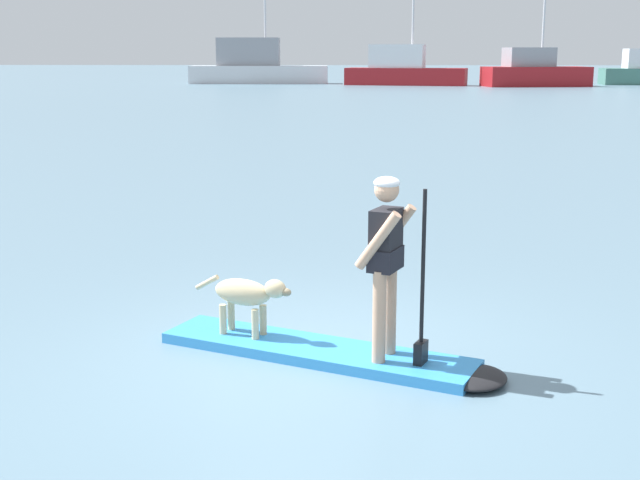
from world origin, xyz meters
TOP-DOWN VIEW (x-y plane):
  - ground_plane at (0.00, 0.00)m, footprint 400.00×400.00m
  - paddleboard at (0.21, -0.09)m, footprint 3.32×1.93m
  - person_paddler at (0.64, -0.28)m, footprint 0.68×0.60m
  - dog at (-0.68, 0.30)m, footprint 1.01×0.50m
  - moored_boat_center at (-8.87, 73.23)m, footprint 12.97×3.32m
  - moored_boat_far_starboard at (4.80, 69.43)m, footprint 11.04×5.10m
  - moored_boat_outer at (15.91, 67.08)m, footprint 9.29×4.90m

SIDE VIEW (x-z plane):
  - ground_plane at x=0.00m, z-range 0.00..0.00m
  - paddleboard at x=0.21m, z-range 0.00..0.10m
  - dog at x=-0.68m, z-range 0.21..0.80m
  - person_paddler at x=0.64m, z-range 0.23..1.89m
  - moored_boat_outer at x=15.91m, z-range -4.50..7.04m
  - moored_boat_far_starboard at x=4.80m, z-range -2.98..5.65m
  - moored_boat_center at x=-8.87m, z-range -2.96..6.09m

